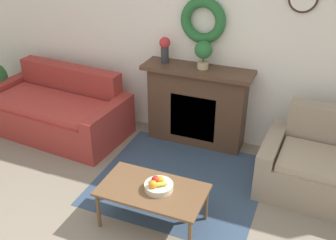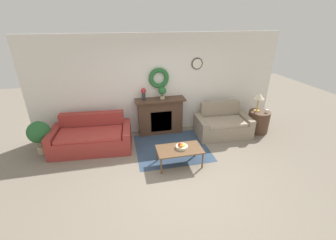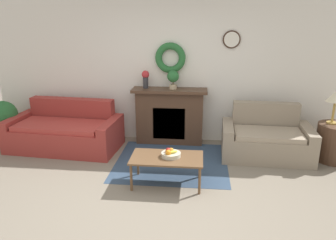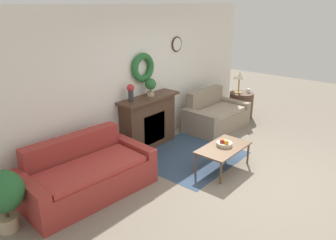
# 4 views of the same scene
# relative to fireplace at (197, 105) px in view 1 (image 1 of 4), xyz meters

# --- Properties ---
(floor_rug) EXTENTS (1.80, 1.66, 0.01)m
(floor_rug) POSITION_rel_fireplace_xyz_m (0.12, -0.90, -0.52)
(floor_rug) COLOR #334760
(floor_rug) RESTS_ON ground_plane
(wall_back) EXTENTS (6.80, 0.19, 2.70)m
(wall_back) POSITION_rel_fireplace_xyz_m (0.04, 0.20, 0.84)
(wall_back) COLOR white
(wall_back) RESTS_ON ground_plane
(fireplace) EXTENTS (1.36, 0.41, 1.03)m
(fireplace) POSITION_rel_fireplace_xyz_m (0.00, 0.00, 0.00)
(fireplace) COLOR #4C3323
(fireplace) RESTS_ON ground_plane
(couch_left) EXTENTS (1.99, 1.11, 0.83)m
(couch_left) POSITION_rel_fireplace_xyz_m (-1.83, -0.45, -0.22)
(couch_left) COLOR #9E332D
(couch_left) RESTS_ON ground_plane
(loveseat_right) EXTENTS (1.50, 0.94, 0.86)m
(loveseat_right) POSITION_rel_fireplace_xyz_m (1.68, -0.48, -0.22)
(loveseat_right) COLOR gray
(loveseat_right) RESTS_ON ground_plane
(coffee_table) EXTENTS (1.00, 0.56, 0.41)m
(coffee_table) POSITION_rel_fireplace_xyz_m (0.12, -1.63, -0.15)
(coffee_table) COLOR brown
(coffee_table) RESTS_ON ground_plane
(fruit_bowl) EXTENTS (0.27, 0.27, 0.12)m
(fruit_bowl) POSITION_rel_fireplace_xyz_m (0.17, -1.61, -0.06)
(fruit_bowl) COLOR beige
(fruit_bowl) RESTS_ON coffee_table
(vase_on_mantel_left) EXTENTS (0.14, 0.14, 0.32)m
(vase_on_mantel_left) POSITION_rel_fireplace_xyz_m (-0.44, 0.01, 0.70)
(vase_on_mantel_left) COLOR #2D2D33
(vase_on_mantel_left) RESTS_ON fireplace
(potted_plant_on_mantel) EXTENTS (0.21, 0.21, 0.34)m
(potted_plant_on_mantel) POSITION_rel_fireplace_xyz_m (0.06, -0.01, 0.72)
(potted_plant_on_mantel) COLOR tan
(potted_plant_on_mantel) RESTS_ON fireplace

